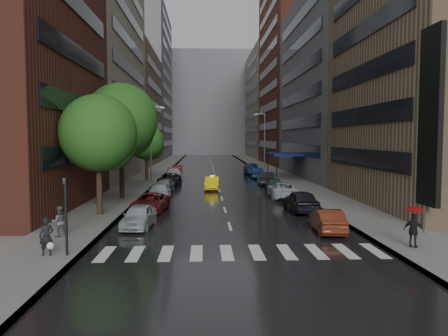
# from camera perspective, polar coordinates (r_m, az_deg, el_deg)

# --- Properties ---
(ground) EXTENTS (220.00, 220.00, 0.00)m
(ground) POSITION_cam_1_polar(r_m,az_deg,el_deg) (22.59, 1.37, -9.67)
(ground) COLOR gray
(ground) RESTS_ON ground
(road) EXTENTS (14.00, 140.00, 0.01)m
(road) POSITION_cam_1_polar(r_m,az_deg,el_deg) (72.11, -1.41, -0.24)
(road) COLOR black
(road) RESTS_ON ground
(sidewalk_left) EXTENTS (4.00, 140.00, 0.15)m
(sidewalk_left) POSITION_cam_1_polar(r_m,az_deg,el_deg) (72.47, -8.54, -0.21)
(sidewalk_left) COLOR gray
(sidewalk_left) RESTS_ON ground
(sidewalk_right) EXTENTS (4.00, 140.00, 0.15)m
(sidewalk_right) POSITION_cam_1_polar(r_m,az_deg,el_deg) (72.86, 5.68, -0.16)
(sidewalk_right) COLOR gray
(sidewalk_right) RESTS_ON ground
(crosswalk) EXTENTS (13.15, 2.80, 0.01)m
(crosswalk) POSITION_cam_1_polar(r_m,az_deg,el_deg) (20.67, 2.33, -10.94)
(crosswalk) COLOR silver
(crosswalk) RESTS_ON ground
(buildings_left) EXTENTS (8.00, 108.00, 38.00)m
(buildings_left) POSITION_cam_1_polar(r_m,az_deg,el_deg) (82.49, -12.25, 11.33)
(buildings_left) COLOR maroon
(buildings_left) RESTS_ON ground
(buildings_right) EXTENTS (8.05, 109.10, 36.00)m
(buildings_right) POSITION_cam_1_polar(r_m,az_deg,el_deg) (80.90, 9.34, 10.83)
(buildings_right) COLOR #937A5B
(buildings_right) RESTS_ON ground
(building_far) EXTENTS (40.00, 14.00, 32.00)m
(building_far) POSITION_cam_1_polar(r_m,az_deg,el_deg) (140.31, -2.03, 8.35)
(building_far) COLOR slate
(building_far) RESTS_ON ground
(tree_near) EXTENTS (5.17, 5.17, 8.24)m
(tree_near) POSITION_cam_1_polar(r_m,az_deg,el_deg) (30.43, -16.10, 4.40)
(tree_near) COLOR #382619
(tree_near) RESTS_ON ground
(tree_mid) EXTENTS (6.26, 6.26, 9.97)m
(tree_mid) POSITION_cam_1_polar(r_m,az_deg,el_deg) (38.36, -13.32, 6.12)
(tree_mid) COLOR #382619
(tree_mid) RESTS_ON ground
(tree_far) EXTENTS (4.37, 4.37, 6.97)m
(tree_far) POSITION_cam_1_polar(r_m,az_deg,el_deg) (54.33, -10.12, 3.33)
(tree_far) COLOR #382619
(tree_far) RESTS_ON ground
(taxi) EXTENTS (1.65, 4.11, 1.33)m
(taxi) POSITION_cam_1_polar(r_m,az_deg,el_deg) (44.75, -1.57, -2.00)
(taxi) COLOR yellow
(taxi) RESTS_ON ground
(parked_cars_left) EXTENTS (2.64, 41.10, 1.49)m
(parked_cars_left) POSITION_cam_1_polar(r_m,az_deg,el_deg) (44.07, -7.65, -2.09)
(parked_cars_left) COLOR #AAB0B4
(parked_cars_left) RESTS_ON ground
(parked_cars_right) EXTENTS (2.58, 44.27, 1.59)m
(parked_cars_right) POSITION_cam_1_polar(r_m,az_deg,el_deg) (45.55, 6.14, -1.82)
(parked_cars_right) COLOR #5E2212
(parked_cars_right) RESTS_ON ground
(ped_bag_walker) EXTENTS (0.68, 0.49, 1.68)m
(ped_bag_walker) POSITION_cam_1_polar(r_m,az_deg,el_deg) (20.94, -22.14, -8.37)
(ped_bag_walker) COLOR black
(ped_bag_walker) RESTS_ON sidewalk_left
(ped_black_umbrella) EXTENTS (0.96, 0.98, 2.09)m
(ped_black_umbrella) POSITION_cam_1_polar(r_m,az_deg,el_deg) (24.46, -20.73, -5.54)
(ped_black_umbrella) COLOR #505055
(ped_black_umbrella) RESTS_ON sidewalk_left
(ped_red_umbrella) EXTENTS (0.98, 0.92, 2.01)m
(ped_red_umbrella) POSITION_cam_1_polar(r_m,az_deg,el_deg) (22.51, 23.57, -6.59)
(ped_red_umbrella) COLOR black
(ped_red_umbrella) RESTS_ON sidewalk_right
(traffic_light) EXTENTS (0.18, 0.15, 3.45)m
(traffic_light) POSITION_cam_1_polar(r_m,az_deg,el_deg) (20.41, -19.95, -5.01)
(traffic_light) COLOR black
(traffic_light) RESTS_ON sidewalk_left
(street_lamp_left) EXTENTS (1.74, 0.22, 9.00)m
(street_lamp_left) POSITION_cam_1_polar(r_m,az_deg,el_deg) (52.27, -9.45, 3.45)
(street_lamp_left) COLOR gray
(street_lamp_left) RESTS_ON sidewalk_left
(street_lamp_right) EXTENTS (1.74, 0.22, 9.00)m
(street_lamp_right) POSITION_cam_1_polar(r_m,az_deg,el_deg) (67.54, 5.25, 3.60)
(street_lamp_right) COLOR gray
(street_lamp_right) RESTS_ON sidewalk_right
(awning) EXTENTS (4.00, 8.00, 3.12)m
(awning) POSITION_cam_1_polar(r_m,az_deg,el_deg) (57.91, 7.84, 1.78)
(awning) COLOR navy
(awning) RESTS_ON sidewalk_right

